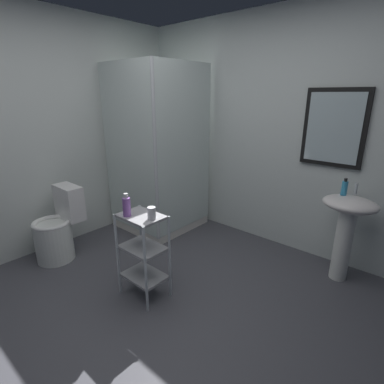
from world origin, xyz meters
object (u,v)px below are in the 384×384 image
object	(u,v)px
hand_soap_bottle	(344,188)
rinse_cup	(152,213)
toilet	(58,230)
shower_stall	(159,194)
pedestal_sink	(347,221)
storage_cart	(143,249)
conditioner_bottle_purple	(127,206)

from	to	relation	value
hand_soap_bottle	rinse_cup	world-z (taller)	hand_soap_bottle
toilet	hand_soap_bottle	world-z (taller)	hand_soap_bottle
toilet	hand_soap_bottle	bearing A→B (deg)	34.40
shower_stall	pedestal_sink	world-z (taller)	shower_stall
pedestal_sink	hand_soap_bottle	world-z (taller)	hand_soap_bottle
storage_cart	rinse_cup	xyz separation A→B (m)	(0.12, 0.01, 0.35)
toilet	storage_cart	bearing A→B (deg)	9.20
shower_stall	pedestal_sink	xyz separation A→B (m)	(2.08, 0.34, 0.12)
rinse_cup	hand_soap_bottle	bearing A→B (deg)	53.63
pedestal_sink	hand_soap_bottle	distance (m)	0.31
toilet	conditioner_bottle_purple	xyz separation A→B (m)	(1.08, 0.11, 0.51)
shower_stall	storage_cart	distance (m)	1.35
rinse_cup	pedestal_sink	bearing A→B (deg)	51.44
hand_soap_bottle	storage_cart	bearing A→B (deg)	-129.38
shower_stall	pedestal_sink	size ratio (longest dim) A/B	2.47
storage_cart	hand_soap_bottle	distance (m)	1.83
shower_stall	rinse_cup	bearing A→B (deg)	-44.83
storage_cart	rinse_cup	world-z (taller)	rinse_cup
pedestal_sink	storage_cart	xyz separation A→B (m)	(-1.19, -1.35, -0.14)
rinse_cup	conditioner_bottle_purple	bearing A→B (deg)	-155.81
shower_stall	conditioner_bottle_purple	world-z (taller)	shower_stall
toilet	conditioner_bottle_purple	world-z (taller)	conditioner_bottle_purple
pedestal_sink	conditioner_bottle_purple	xyz separation A→B (m)	(-1.27, -1.43, 0.24)
toilet	shower_stall	bearing A→B (deg)	77.70
hand_soap_bottle	rinse_cup	distance (m)	1.70
toilet	storage_cart	world-z (taller)	toilet
shower_stall	hand_soap_bottle	distance (m)	2.09
conditioner_bottle_purple	rinse_cup	xyz separation A→B (m)	(0.19, 0.09, -0.03)
storage_cart	conditioner_bottle_purple	bearing A→B (deg)	-132.33
shower_stall	toilet	xyz separation A→B (m)	(-0.26, -1.20, -0.15)
storage_cart	hand_soap_bottle	world-z (taller)	hand_soap_bottle
hand_soap_bottle	shower_stall	bearing A→B (deg)	-169.85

